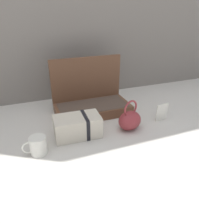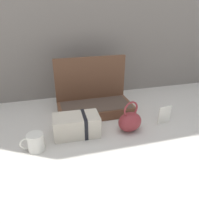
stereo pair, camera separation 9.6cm
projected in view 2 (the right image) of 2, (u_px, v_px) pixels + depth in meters
ground_plane at (94, 127)px, 1.28m from camera, size 6.00×6.00×0.00m
back_wall at (73, 3)px, 1.46m from camera, size 3.20×0.06×1.40m
open_suitcase at (94, 100)px, 1.45m from camera, size 0.52×0.27×0.37m
teal_pouch_handbag at (130, 121)px, 1.22m from camera, size 0.18×0.15×0.19m
cream_toiletry_bag at (77, 125)px, 1.19m from camera, size 0.27×0.16×0.13m
coffee_mug at (35, 142)px, 1.06m from camera, size 0.12×0.09×0.10m
info_card_left at (165, 115)px, 1.31m from camera, size 0.09×0.02×0.12m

